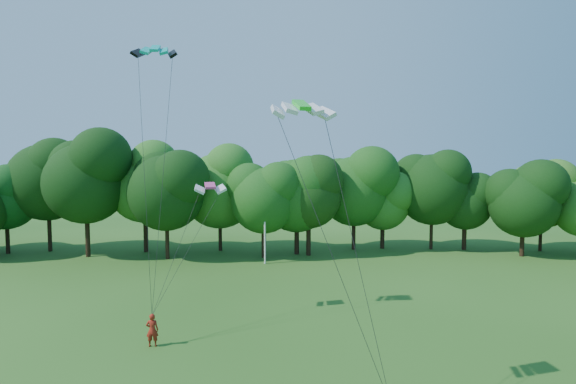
{
  "coord_description": "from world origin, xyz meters",
  "views": [
    {
      "loc": [
        -0.11,
        -14.22,
        10.52
      ],
      "look_at": [
        0.19,
        13.0,
        8.6
      ],
      "focal_mm": 28.0,
      "sensor_mm": 36.0,
      "label": 1
    }
  ],
  "objects": [
    {
      "name": "utility_pole",
      "position": [
        -1.96,
        30.88,
        3.84
      ],
      "size": [
        1.48,
        0.35,
        7.43
      ],
      "rotation": [
        0.0,
        0.0,
        0.18
      ],
      "color": "silver",
      "rests_on": "ground"
    },
    {
      "name": "kite_flyer_left",
      "position": [
        -7.52,
        10.6,
        0.94
      ],
      "size": [
        0.74,
        0.53,
        1.89
      ],
      "primitive_type": "imported",
      "rotation": [
        0.0,
        0.0,
        3.25
      ],
      "color": "maroon",
      "rests_on": "ground"
    },
    {
      "name": "kite_teal",
      "position": [
        -7.97,
        13.97,
        17.38
      ],
      "size": [
        2.68,
        1.36,
        0.66
      ],
      "rotation": [
        0.0,
        0.0,
        0.1
      ],
      "color": "#05ADA1",
      "rests_on": "ground"
    },
    {
      "name": "kite_green",
      "position": [
        0.62,
        3.68,
        12.7
      ],
      "size": [
        2.66,
        1.73,
        0.56
      ],
      "rotation": [
        0.0,
        0.0,
        0.28
      ],
      "color": "#1FCE25",
      "rests_on": "ground"
    },
    {
      "name": "kite_pink",
      "position": [
        -4.95,
        15.48,
        8.85
      ],
      "size": [
        2.21,
        1.47,
        0.44
      ],
      "rotation": [
        0.0,
        0.0,
        0.26
      ],
      "color": "#D33A84",
      "rests_on": "ground"
    },
    {
      "name": "tree_back_west",
      "position": [
        -31.21,
        36.21,
        6.93
      ],
      "size": [
        7.63,
        7.63,
        11.1
      ],
      "color": "#2F2012",
      "rests_on": "ground"
    },
    {
      "name": "tree_back_center",
      "position": [
        2.7,
        34.92,
        7.07
      ],
      "size": [
        7.79,
        7.79,
        11.33
      ],
      "color": "#322613",
      "rests_on": "ground"
    },
    {
      "name": "tree_back_east",
      "position": [
        29.79,
        37.02,
        7.24
      ],
      "size": [
        7.97,
        7.97,
        11.59
      ],
      "color": "black",
      "rests_on": "ground"
    }
  ]
}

